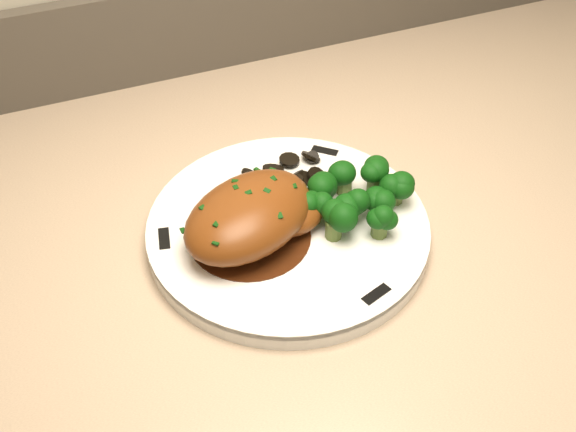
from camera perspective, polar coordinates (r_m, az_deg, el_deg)
name	(u,v)px	position (r m, az deg, el deg)	size (l,w,h in m)	color
counter	(528,348)	(1.20, 18.42, -9.86)	(1.91, 0.64, 0.95)	brown
plate	(288,230)	(0.71, 0.00, -1.13)	(0.28, 0.28, 0.02)	white
rim_accent_0	(325,151)	(0.79, 2.93, 5.15)	(0.03, 0.01, 0.00)	black
rim_accent_1	(164,239)	(0.70, -9.76, -1.78)	(0.03, 0.01, 0.00)	black
rim_accent_2	(376,294)	(0.64, 6.99, -6.17)	(0.03, 0.01, 0.00)	black
gravy_pool	(250,236)	(0.69, -3.05, -1.62)	(0.12, 0.12, 0.00)	#3F1C0B
chicken_breast	(254,216)	(0.67, -2.69, 0.03)	(0.17, 0.15, 0.05)	brown
mushroom_pile	(291,182)	(0.74, 0.23, 2.70)	(0.08, 0.06, 0.02)	black
broccoli_florets	(356,197)	(0.70, 5.37, 1.47)	(0.11, 0.09, 0.04)	#5A7230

